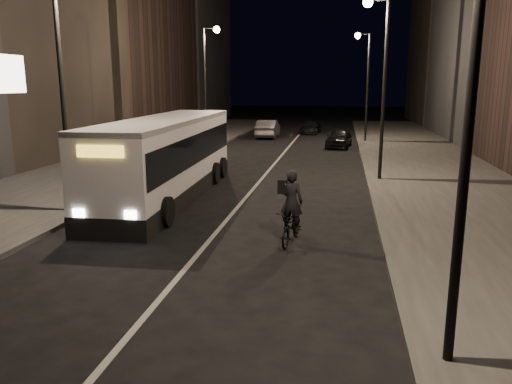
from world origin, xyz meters
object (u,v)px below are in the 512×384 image
at_px(streetlight_left_near, 67,59).
at_px(car_near, 339,138).
at_px(streetlight_right_far, 365,72).
at_px(streetlight_left_far, 208,71).
at_px(streetlight_right_near, 458,27).
at_px(city_bus, 167,155).
at_px(car_mid, 268,129).
at_px(cyclist_on_bicycle, 291,219).
at_px(car_far, 311,127).
at_px(streetlight_right_mid, 379,65).

height_order(streetlight_left_near, car_near, streetlight_left_near).
height_order(streetlight_right_far, streetlight_left_far, same).
bearing_deg(car_near, streetlight_right_near, -80.02).
xyz_separation_m(streetlight_right_near, city_bus, (-8.47, 11.25, -3.61)).
xyz_separation_m(city_bus, car_mid, (0.71, 23.12, -0.99)).
relative_size(streetlight_right_near, streetlight_left_near, 1.00).
bearing_deg(cyclist_on_bicycle, city_bus, 145.14).
bearing_deg(streetlight_left_far, city_bus, -81.55).
bearing_deg(car_far, city_bus, -92.96).
xyz_separation_m(streetlight_right_near, car_near, (-1.73, 28.79, -4.68)).
bearing_deg(cyclist_on_bicycle, streetlight_right_far, 91.80).
height_order(streetlight_right_mid, streetlight_right_far, same).
distance_m(streetlight_right_near, streetlight_right_far, 32.00).
bearing_deg(car_far, cyclist_on_bicycle, -81.86).
relative_size(city_bus, car_near, 2.99).
height_order(streetlight_right_far, city_bus, streetlight_right_far).
bearing_deg(streetlight_left_near, car_far, 78.40).
bearing_deg(cyclist_on_bicycle, car_mid, 107.94).
bearing_deg(streetlight_left_near, car_mid, 83.73).
bearing_deg(cyclist_on_bicycle, car_far, 100.81).
relative_size(car_mid, car_far, 1.15).
bearing_deg(streetlight_right_mid, streetlight_right_near, -90.00).
distance_m(streetlight_right_near, streetlight_left_far, 28.10).
bearing_deg(car_mid, car_far, -129.51).
relative_size(streetlight_left_far, city_bus, 0.68).
bearing_deg(streetlight_right_near, car_far, 96.49).
relative_size(streetlight_left_near, cyclist_on_bicycle, 3.69).
relative_size(streetlight_right_mid, streetlight_left_far, 1.00).
bearing_deg(streetlight_right_far, streetlight_right_mid, -90.00).
xyz_separation_m(streetlight_right_far, city_bus, (-8.47, -20.75, -3.61)).
xyz_separation_m(city_bus, car_far, (4.08, 27.32, -1.17)).
height_order(streetlight_left_near, city_bus, streetlight_left_near).
xyz_separation_m(streetlight_right_near, car_far, (-4.39, 38.57, -4.78)).
distance_m(streetlight_right_near, city_bus, 14.54).
height_order(car_near, car_mid, car_mid).
height_order(streetlight_right_mid, streetlight_left_near, same).
bearing_deg(streetlight_right_mid, car_far, 101.01).
relative_size(streetlight_right_near, car_mid, 1.77).
xyz_separation_m(streetlight_right_far, cyclist_on_bicycle, (-2.91, -25.95, -4.63)).
distance_m(cyclist_on_bicycle, car_mid, 28.73).
xyz_separation_m(streetlight_right_near, streetlight_left_near, (-10.66, 8.00, 0.00)).
bearing_deg(car_near, car_far, 111.73).
relative_size(streetlight_right_mid, car_near, 2.02).
bearing_deg(streetlight_right_near, streetlight_right_far, 90.00).
height_order(streetlight_right_near, streetlight_right_mid, same).
xyz_separation_m(streetlight_left_far, cyclist_on_bicycle, (7.75, -19.95, -4.63)).
distance_m(streetlight_right_mid, car_far, 23.49).
bearing_deg(car_mid, streetlight_left_far, 70.20).
bearing_deg(streetlight_right_near, car_mid, 102.74).
bearing_deg(city_bus, streetlight_right_near, -54.60).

